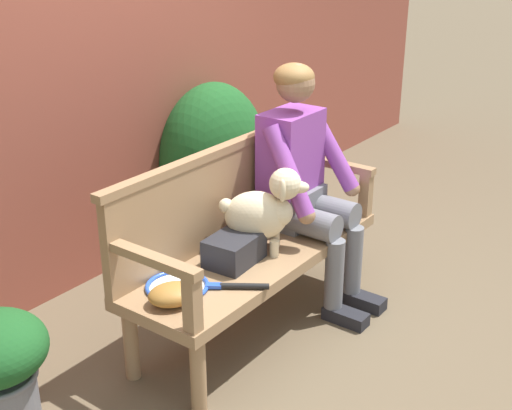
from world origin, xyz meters
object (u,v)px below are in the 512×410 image
tennis_racket (183,286)px  baseball_glove (173,294)px  garden_bench (256,261)px  dog_on_bench (264,210)px  person_seated (304,178)px  sports_bag (234,249)px

tennis_racket → baseball_glove: bearing=-155.9°
garden_bench → dog_on_bench: 0.28m
person_seated → tennis_racket: 0.94m
person_seated → sports_bag: (-0.57, 0.03, -0.20)m
garden_bench → person_seated: bearing=-2.1°
baseball_glove → person_seated: bearing=31.4°
person_seated → tennis_racket: person_seated is taller
person_seated → baseball_glove: size_ratio=5.94×
baseball_glove → sports_bag: 0.46m
garden_bench → tennis_racket: size_ratio=2.79×
tennis_racket → baseball_glove: 0.14m
sports_bag → baseball_glove: bearing=-176.9°
person_seated → sports_bag: size_ratio=4.66×
garden_bench → sports_bag: 0.21m
baseball_glove → sports_bag: bearing=34.6°
person_seated → sports_bag: bearing=177.2°
person_seated → baseball_glove: bearing=179.9°
garden_bench → baseball_glove: (-0.62, -0.01, 0.10)m
baseball_glove → tennis_racket: bearing=55.6°
baseball_glove → dog_on_bench: bearing=30.3°
tennis_racket → sports_bag: 0.34m
garden_bench → dog_on_bench: dog_on_bench is taller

